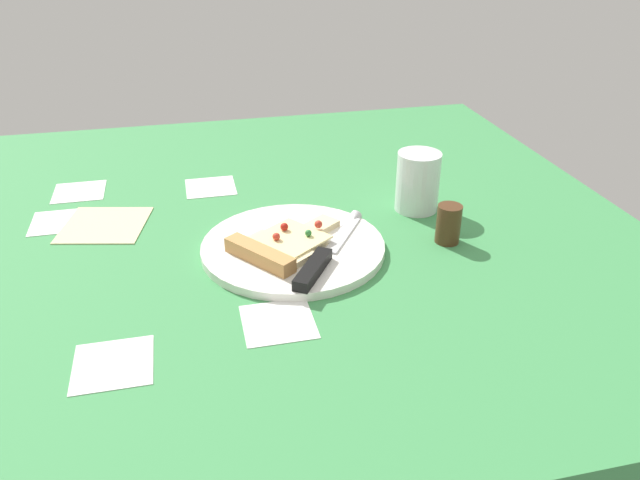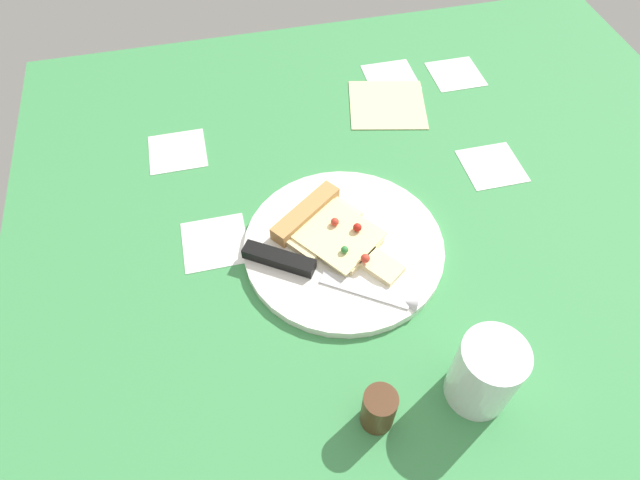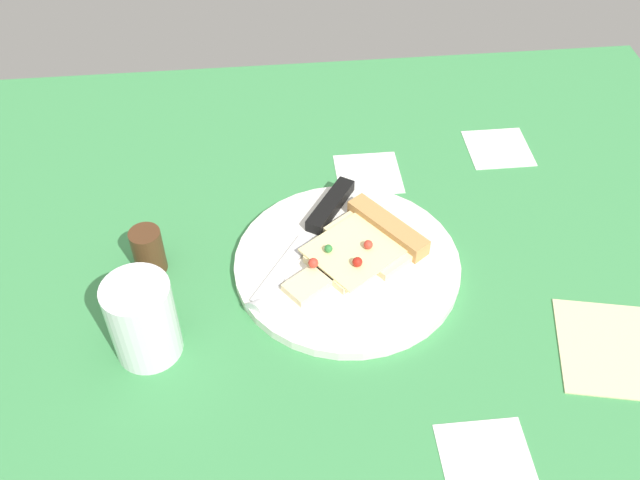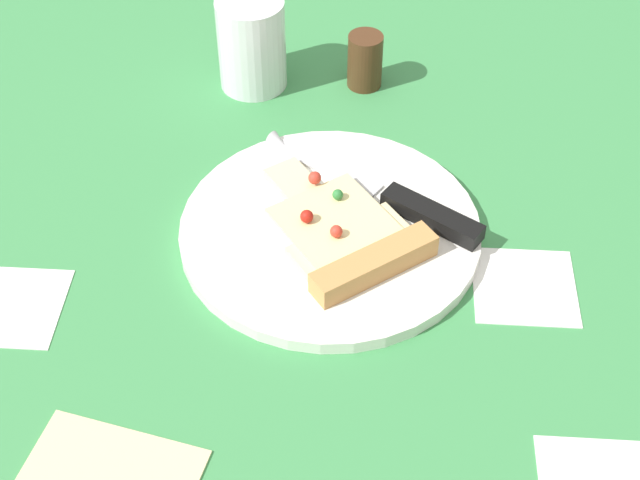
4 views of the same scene
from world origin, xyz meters
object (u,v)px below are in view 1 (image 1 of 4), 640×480
at_px(pepper_shaker, 449,224).
at_px(napkin, 105,224).
at_px(pizza_slice, 281,245).
at_px(drinking_glass, 418,182).
at_px(knife, 326,255).
at_px(plate, 293,247).

height_order(pepper_shaker, napkin, pepper_shaker).
bearing_deg(pizza_slice, pepper_shaker, 51.61).
height_order(pizza_slice, drinking_glass, drinking_glass).
distance_m(knife, napkin, 0.39).
distance_m(drinking_glass, pepper_shaker, 0.12).
bearing_deg(knife, drinking_glass, 71.13).
height_order(drinking_glass, pepper_shaker, drinking_glass).
distance_m(pizza_slice, drinking_glass, 0.28).
bearing_deg(knife, pepper_shaker, 41.81).
bearing_deg(napkin, knife, -122.66).
relative_size(plate, napkin, 2.14).
relative_size(knife, drinking_glass, 2.09).
bearing_deg(pepper_shaker, napkin, 71.33).
xyz_separation_m(pepper_shaker, napkin, (0.18, 0.53, -0.03)).
distance_m(plate, pepper_shaker, 0.24).
bearing_deg(napkin, pizza_slice, -122.48).
bearing_deg(plate, napkin, 61.75).
distance_m(plate, knife, 0.07).
bearing_deg(pepper_shaker, knife, 98.61).
distance_m(drinking_glass, napkin, 0.52).
bearing_deg(pepper_shaker, pizza_slice, 88.04).
bearing_deg(knife, napkin, -179.46).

